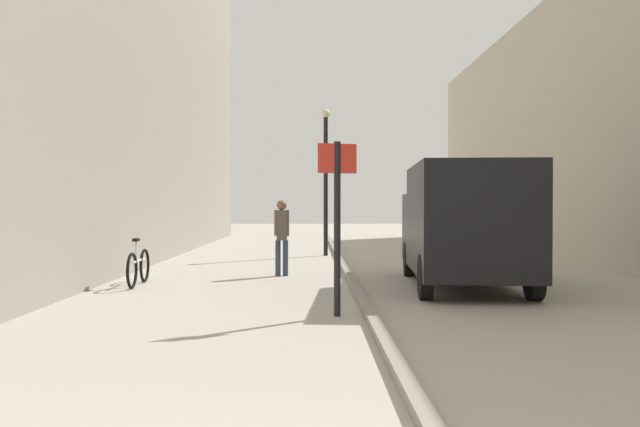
{
  "coord_description": "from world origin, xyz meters",
  "views": [
    {
      "loc": [
        0.72,
        -2.04,
        1.67
      ],
      "look_at": [
        0.95,
        13.16,
        1.45
      ],
      "focal_mm": 35.23,
      "sensor_mm": 36.0,
      "label": 1
    }
  ],
  "objects_px": {
    "lamp_post": "(326,172)",
    "pedestrian_main_foreground": "(282,232)",
    "delivery_van": "(463,222)",
    "bicycle_leaning": "(138,267)",
    "street_sign_post": "(337,213)"
  },
  "relations": [
    {
      "from": "lamp_post",
      "to": "pedestrian_main_foreground",
      "type": "bearing_deg",
      "value": -101.4
    },
    {
      "from": "delivery_van",
      "to": "bicycle_leaning",
      "type": "xyz_separation_m",
      "value": [
        -6.61,
        0.3,
        -0.92
      ]
    },
    {
      "from": "lamp_post",
      "to": "bicycle_leaning",
      "type": "relative_size",
      "value": 2.69
    },
    {
      "from": "delivery_van",
      "to": "bicycle_leaning",
      "type": "relative_size",
      "value": 3.02
    },
    {
      "from": "street_sign_post",
      "to": "bicycle_leaning",
      "type": "relative_size",
      "value": 1.47
    },
    {
      "from": "street_sign_post",
      "to": "bicycle_leaning",
      "type": "height_order",
      "value": "street_sign_post"
    },
    {
      "from": "delivery_van",
      "to": "bicycle_leaning",
      "type": "bearing_deg",
      "value": -178.15
    },
    {
      "from": "pedestrian_main_foreground",
      "to": "street_sign_post",
      "type": "height_order",
      "value": "street_sign_post"
    },
    {
      "from": "pedestrian_main_foreground",
      "to": "bicycle_leaning",
      "type": "distance_m",
      "value": 3.39
    },
    {
      "from": "pedestrian_main_foreground",
      "to": "lamp_post",
      "type": "xyz_separation_m",
      "value": [
        1.17,
        5.78,
        1.7
      ]
    },
    {
      "from": "pedestrian_main_foreground",
      "to": "lamp_post",
      "type": "distance_m",
      "value": 6.14
    },
    {
      "from": "street_sign_post",
      "to": "lamp_post",
      "type": "xyz_separation_m",
      "value": [
        0.1,
        11.06,
        1.18
      ]
    },
    {
      "from": "lamp_post",
      "to": "street_sign_post",
      "type": "bearing_deg",
      "value": -90.5
    },
    {
      "from": "delivery_van",
      "to": "street_sign_post",
      "type": "distance_m",
      "value": 4.25
    },
    {
      "from": "pedestrian_main_foreground",
      "to": "street_sign_post",
      "type": "bearing_deg",
      "value": -87.3
    }
  ]
}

